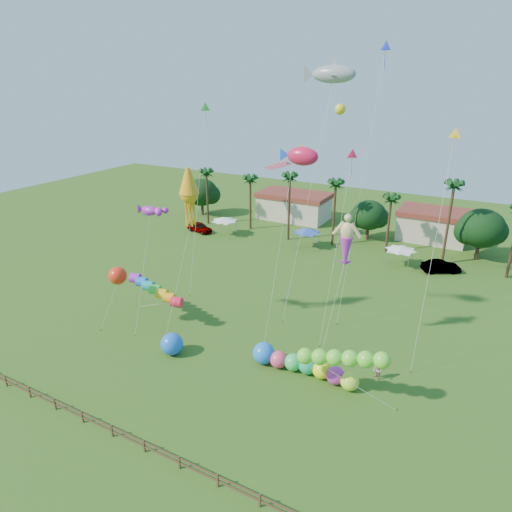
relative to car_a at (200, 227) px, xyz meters
The scene contains 22 objects.
ground 43.12m from the car_a, 55.22° to the right, with size 160.00×160.00×0.00m, color #285116.
tree_line 29.64m from the car_a, 16.96° to the left, with size 69.46×8.91×11.00m.
buildings_row 26.01m from the car_a, 34.16° to the left, with size 35.00×7.00×4.00m.
tent_row 18.71m from the car_a, ahead, with size 31.00×4.00×0.60m.
fence 48.16m from the car_a, 59.30° to the right, with size 36.12×0.12×1.00m.
car_a is the anchor object (origin of this frame).
car_b 37.87m from the car_a, ahead, with size 1.71×4.91×1.62m, color #4C4C54.
spectator_b 44.59m from the car_a, 35.12° to the right, with size 0.86×0.67×1.77m, color #A09085.
caterpillar_inflatable 41.29m from the car_a, 42.64° to the right, with size 9.77×2.21×1.99m.
blue_ball 36.17m from the car_a, 58.82° to the right, with size 2.10×2.10×2.10m, color blue.
rainbow_tube 30.71m from the car_a, 61.82° to the right, with size 8.99×2.48×3.56m.
green_worm 43.55m from the car_a, 43.49° to the right, with size 10.98×2.30×4.04m.
orange_ball_kite 31.72m from the car_a, 69.33° to the right, with size 2.59×2.99×6.62m.
merman_kite 39.18m from the car_a, 33.92° to the right, with size 2.27×4.57×12.43m.
fish_kite 37.61m from the car_a, 37.57° to the right, with size 4.70×6.50×18.36m.
shark_kite 38.33m from the car_a, 27.37° to the right, with size 6.27×8.56×25.42m.
squid_kite 33.07m from the car_a, 55.54° to the right, with size 2.51×4.83×16.43m.
lobster_kite 32.11m from the car_a, 62.95° to the right, with size 3.69×5.04×12.76m.
delta_kite_red 40.30m from the car_a, 32.43° to the right, with size 1.28×4.06×18.27m.
delta_kite_yellow 47.36m from the car_a, 26.29° to the right, with size 1.12×4.36×20.41m.
delta_kite_green 29.20m from the car_a, 50.87° to the right, with size 1.26×4.28×21.61m.
delta_kite_blue 42.55m from the car_a, 23.52° to the right, with size 1.78×5.06×27.20m.
Camera 1 is at (18.39, -23.67, 24.03)m, focal length 32.00 mm.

